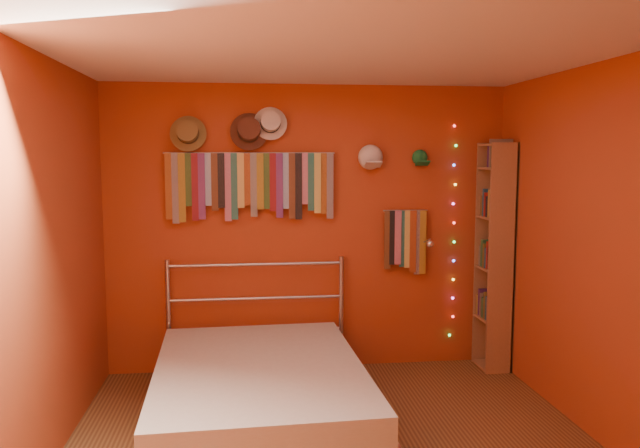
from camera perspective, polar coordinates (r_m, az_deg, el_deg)
name	(u,v)px	position (r m, az deg, el deg)	size (l,w,h in m)	color
back_wall	(309,229)	(5.48, -1.03, -0.43)	(3.50, 0.02, 2.50)	maroon
right_wall	(611,257)	(4.37, 25.03, -2.74)	(0.02, 3.50, 2.50)	maroon
left_wall	(34,269)	(3.91, -24.66, -3.75)	(0.02, 3.50, 2.50)	maroon
ceiling	(339,50)	(3.75, 1.76, 15.61)	(3.50, 3.50, 0.02)	white
tie_rack	(250,183)	(5.35, -6.42, 3.78)	(1.45, 0.03, 0.60)	#B8B8BD
small_tie_rack	(406,239)	(5.58, 7.86, -1.37)	(0.40, 0.03, 0.58)	#B8B8BD
fedora_olive	(188,133)	(5.34, -12.00, 8.18)	(0.30, 0.16, 0.30)	brown
fedora_brown	(249,130)	(5.32, -6.50, 8.50)	(0.32, 0.17, 0.32)	#4C281B
fedora_white	(270,122)	(5.33, -4.55, 9.25)	(0.29, 0.15, 0.28)	silver
cap_white	(370,157)	(5.47, 4.63, 6.09)	(0.20, 0.25, 0.20)	silver
cap_green	(420,158)	(5.57, 9.12, 6.00)	(0.16, 0.20, 0.16)	#1A7638
fairy_lights	(454,232)	(5.73, 12.11, -0.76)	(0.05, 0.02, 1.92)	#FF3333
reading_lamp	(429,244)	(5.48, 9.93, -1.77)	(0.06, 0.28, 0.08)	#B8B8BD
bookshelf	(499,255)	(5.71, 16.01, -2.75)	(0.25, 0.34, 2.00)	#8B5F3E
bed	(259,392)	(4.57, -5.55, -15.01)	(1.60, 2.12, 1.01)	#B8B8BD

